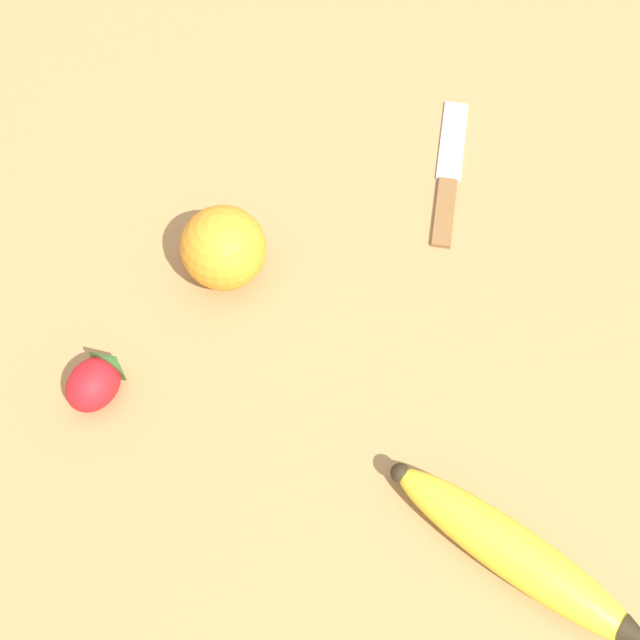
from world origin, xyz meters
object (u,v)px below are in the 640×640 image
at_px(banana, 516,554).
at_px(orange, 224,248).
at_px(paring_knife, 449,175).
at_px(strawberry, 97,380).

relative_size(banana, orange, 2.94).
bearing_deg(banana, orange, 168.29).
distance_m(orange, paring_knife, 0.22).
bearing_deg(strawberry, paring_knife, -22.70).
distance_m(banana, strawberry, 0.33).
bearing_deg(paring_knife, banana, -77.59).
xyz_separation_m(orange, strawberry, (0.14, -0.02, -0.02)).
relative_size(banana, paring_knife, 1.28).
height_order(orange, paring_knife, orange).
xyz_separation_m(strawberry, paring_knife, (-0.33, 0.12, -0.02)).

